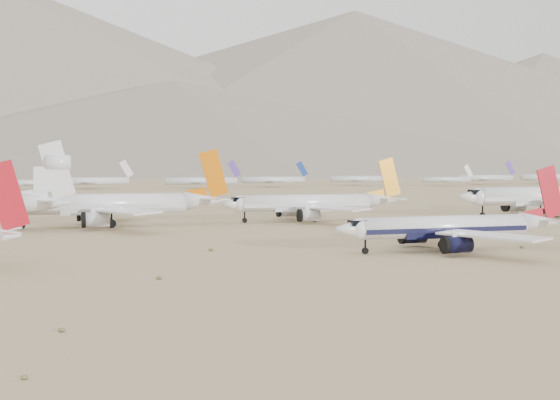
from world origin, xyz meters
name	(u,v)px	position (x,y,z in m)	size (l,w,h in m)	color
ground	(405,254)	(0.00, 0.00, 0.00)	(7000.00, 7000.00, 0.00)	#86704E
main_airliner	(454,227)	(10.71, 2.26, 4.16)	(42.91, 41.91, 15.14)	white
row2_navy_widebody	(551,197)	(80.04, 67.72, 5.59)	(56.25, 55.00, 20.01)	white
row2_gold_tail	(313,203)	(9.60, 71.65, 4.67)	(46.94, 45.90, 16.71)	white
row2_orange_tail	(113,205)	(-41.86, 70.61, 5.29)	(52.87, 51.72, 18.86)	white
distant_storage_row	(161,181)	(7.34, 307.51, 4.39)	(551.71, 58.11, 15.02)	silver
mountain_range	(93,80)	(70.18, 1648.01, 190.32)	(7354.00, 3024.00, 470.00)	slate
foothills	(390,130)	(526.68, 1100.00, 67.15)	(4637.50, 1395.00, 155.00)	slate
desert_scrub	(474,281)	(-5.24, -30.36, 0.28)	(261.14, 121.67, 0.63)	brown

